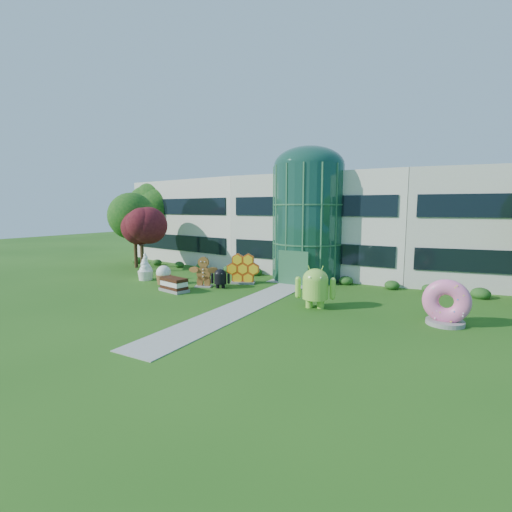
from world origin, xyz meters
The scene contains 14 objects.
ground centered at (0.00, 0.00, 0.00)m, with size 140.00×140.00×0.00m, color #215114.
building centered at (0.00, 18.00, 4.65)m, with size 46.00×15.00×9.30m, color beige, non-canonical shape.
atrium centered at (0.00, 12.00, 4.90)m, with size 6.00×6.00×9.80m, color #194738.
walkway centered at (0.00, 2.00, 0.02)m, with size 2.40×20.00×0.04m, color #9E9E93.
tree_red centered at (-15.50, 7.50, 3.00)m, with size 4.00×4.00×6.00m, color #3F0C14, non-canonical shape.
trees_backdrop centered at (0.00, 13.00, 4.20)m, with size 52.00×8.00×8.40m, color #124813, non-canonical shape.
android_green centered at (4.03, 3.22, 1.47)m, with size 2.59×1.73×2.94m, color #90D544, non-canonical shape.
android_black centered at (-4.46, 5.04, 0.89)m, with size 1.56×1.05×1.78m, color black, non-canonical shape.
donut centered at (11.33, 3.47, 1.26)m, with size 2.42×1.16×2.52m, color #E758A3, non-canonical shape.
gingerbread centered at (-5.92, 4.82, 1.21)m, with size 2.63×1.01×2.42m, color brown, non-canonical shape.
ice_cream_sandwich centered at (-6.85, 2.38, 0.52)m, with size 2.36×1.18×1.05m, color black, non-canonical shape.
honeycomb centered at (-3.86, 7.46, 1.13)m, with size 2.88×1.03×2.27m, color yellow, non-canonical shape.
froyo centered at (-12.07, 4.58, 1.21)m, with size 1.41×1.41×2.42m, color white, non-canonical shape.
cupcake centered at (-9.42, 4.02, 0.78)m, with size 1.30×1.30×1.56m, color white, non-canonical shape.
Camera 1 is at (11.97, -18.35, 6.22)m, focal length 26.00 mm.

